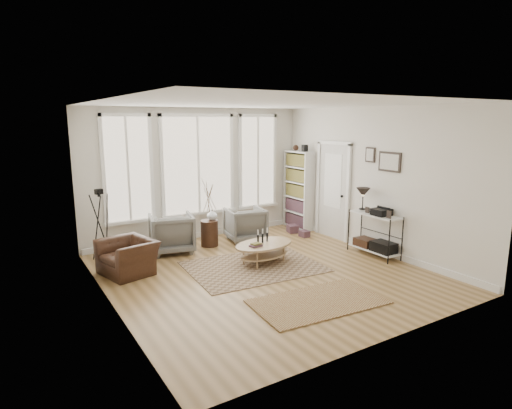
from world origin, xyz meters
TOP-DOWN VIEW (x-y plane):
  - room at (0.02, 0.03)m, footprint 5.50×5.54m
  - bay_window at (0.00, 2.71)m, footprint 4.14×0.12m
  - door at (2.57, 1.15)m, footprint 0.09×1.06m
  - bookcase at (2.44, 2.23)m, footprint 0.31×0.85m
  - low_shelf at (2.38, -0.30)m, footprint 0.38×1.08m
  - wall_art at (2.58, -0.27)m, footprint 0.04×0.88m
  - rug_main at (-0.00, 0.36)m, footprint 2.46×1.92m
  - rug_runner at (0.00, -1.46)m, footprint 2.01×1.22m
  - coffee_table at (0.27, 0.44)m, footprint 1.31×0.95m
  - armchair_left at (-0.94, 2.01)m, footprint 1.02×1.03m
  - armchair_right at (0.75, 1.96)m, footprint 0.92×0.93m
  - side_table at (-0.11, 1.99)m, footprint 0.37×0.37m
  - vase at (-0.02, 2.02)m, footprint 0.23×0.23m
  - accent_chair at (-2.03, 1.23)m, footprint 1.09×1.00m
  - tripod_camera at (-2.24, 2.24)m, footprint 0.48×0.48m
  - book_stack_near at (2.05, 1.95)m, footprint 0.28×0.33m
  - book_stack_far at (2.05, 1.49)m, footprint 0.18×0.23m

SIDE VIEW (x-z plane):
  - rug_main at x=0.00m, z-range 0.00..0.01m
  - rug_runner at x=0.00m, z-range 0.01..0.02m
  - book_stack_far at x=2.05m, z-range 0.00..0.14m
  - book_stack_near at x=2.05m, z-range 0.00..0.18m
  - coffee_table at x=0.27m, z-range 0.02..0.58m
  - accent_chair at x=-2.03m, z-range 0.00..0.60m
  - armchair_right at x=0.75m, z-range 0.00..0.74m
  - armchair_left at x=-0.94m, z-range 0.00..0.79m
  - low_shelf at x=2.38m, z-range -0.14..1.16m
  - tripod_camera at x=-2.24m, z-range -0.05..1.32m
  - vase at x=-0.02m, z-range 0.55..0.78m
  - side_table at x=-0.11m, z-range -0.03..1.51m
  - bookcase at x=2.44m, z-range -0.07..1.99m
  - door at x=2.57m, z-range 0.01..2.23m
  - room at x=0.02m, z-range -0.02..2.88m
  - bay_window at x=0.00m, z-range 0.49..2.73m
  - wall_art at x=2.58m, z-range 1.66..2.10m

